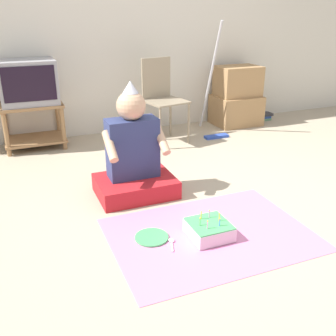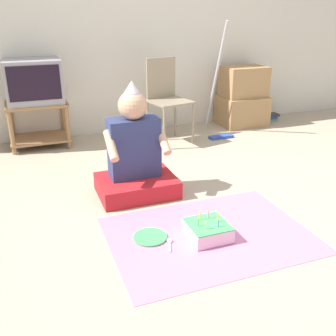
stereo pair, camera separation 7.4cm
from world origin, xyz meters
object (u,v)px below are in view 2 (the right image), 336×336
object	(u,v)px
tv	(33,81)
paper_plate	(150,237)
book_pile	(270,117)
birthday_cake	(208,230)
folding_chair	(166,94)
dust_mop	(218,103)
person_seated	(135,159)
cardboard_box_stack	(243,98)

from	to	relation	value
tv	paper_plate	world-z (taller)	tv
book_pile	birthday_cake	size ratio (longest dim) A/B	0.77
folding_chair	birthday_cake	xyz separation A→B (m)	(-0.45, -1.97, -0.46)
tv	paper_plate	size ratio (longest dim) A/B	2.54
folding_chair	dust_mop	world-z (taller)	dust_mop
person_seated	paper_plate	xyz separation A→B (m)	(-0.11, -0.68, -0.28)
folding_chair	cardboard_box_stack	world-z (taller)	folding_chair
cardboard_box_stack	paper_plate	bearing A→B (deg)	-132.04
book_pile	birthday_cake	distance (m)	3.03
person_seated	folding_chair	bearing A→B (deg)	59.43
cardboard_box_stack	paper_plate	size ratio (longest dim) A/B	3.32
tv	folding_chair	distance (m)	1.36
folding_chair	person_seated	world-z (taller)	person_seated
book_pile	tv	bearing A→B (deg)	179.92
folding_chair	dust_mop	xyz separation A→B (m)	(0.61, -0.04, -0.14)
cardboard_box_stack	paper_plate	world-z (taller)	cardboard_box_stack
folding_chair	paper_plate	size ratio (longest dim) A/B	4.10
book_pile	person_seated	size ratio (longest dim) A/B	0.22
book_pile	birthday_cake	world-z (taller)	birthday_cake
folding_chair	paper_plate	world-z (taller)	folding_chair
book_pile	birthday_cake	xyz separation A→B (m)	(-2.01, -2.27, 0.01)
book_pile	folding_chair	bearing A→B (deg)	-169.31
dust_mop	book_pile	world-z (taller)	dust_mop
dust_mop	paper_plate	xyz separation A→B (m)	(-1.41, -1.82, -0.36)
folding_chair	person_seated	size ratio (longest dim) A/B	1.00
cardboard_box_stack	birthday_cake	world-z (taller)	cardboard_box_stack
dust_mop	book_pile	bearing A→B (deg)	19.18
dust_mop	person_seated	distance (m)	1.73
tv	person_seated	world-z (taller)	tv
dust_mop	book_pile	xyz separation A→B (m)	(0.95, 0.33, -0.33)
book_pile	cardboard_box_stack	bearing A→B (deg)	-175.73
cardboard_box_stack	book_pile	size ratio (longest dim) A/B	3.66
dust_mop	paper_plate	size ratio (longest dim) A/B	5.81
folding_chair	paper_plate	bearing A→B (deg)	-113.30
tv	folding_chair	xyz separation A→B (m)	(1.32, -0.30, -0.17)
tv	paper_plate	bearing A→B (deg)	-76.40
birthday_cake	paper_plate	world-z (taller)	birthday_cake
cardboard_box_stack	birthday_cake	distance (m)	2.74
dust_mop	book_pile	distance (m)	1.06
tv	dust_mop	distance (m)	1.98
cardboard_box_stack	person_seated	bearing A→B (deg)	-141.50
birthday_cake	paper_plate	distance (m)	0.37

